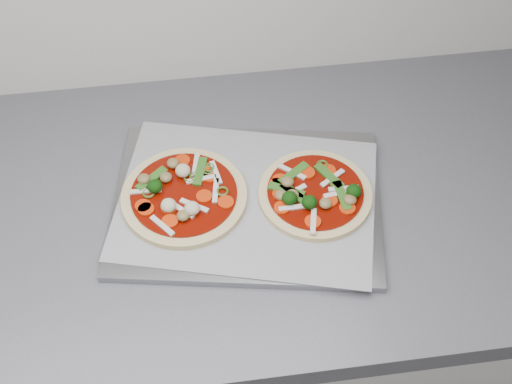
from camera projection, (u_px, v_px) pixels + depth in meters
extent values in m
cube|color=gray|center=(247.00, 202.00, 1.12)|extent=(0.46, 0.38, 0.01)
cube|color=#9A9A9F|center=(247.00, 199.00, 1.11)|extent=(0.46, 0.38, 0.00)
cylinder|color=#DEBE85|center=(184.00, 197.00, 1.11)|extent=(0.21, 0.21, 0.01)
cylinder|color=#760C00|center=(184.00, 194.00, 1.10)|extent=(0.17, 0.17, 0.00)
cylinder|color=red|center=(143.00, 206.00, 1.08)|extent=(0.03, 0.03, 0.00)
cube|color=beige|center=(216.00, 191.00, 1.10)|extent=(0.02, 0.05, 0.00)
torus|color=#374914|center=(208.00, 170.00, 1.13)|extent=(0.02, 0.02, 0.00)
cylinder|color=red|center=(210.00, 176.00, 1.12)|extent=(0.03, 0.03, 0.00)
ellipsoid|color=brown|center=(166.00, 177.00, 1.11)|extent=(0.03, 0.03, 0.01)
torus|color=#374914|center=(149.00, 193.00, 1.10)|extent=(0.02, 0.02, 0.00)
cube|color=beige|center=(201.00, 179.00, 1.11)|extent=(0.05, 0.01, 0.00)
cylinder|color=red|center=(146.00, 209.00, 1.08)|extent=(0.03, 0.03, 0.00)
cube|color=#3B6924|center=(200.00, 171.00, 1.12)|extent=(0.03, 0.06, 0.00)
cube|color=beige|center=(162.00, 226.00, 1.06)|extent=(0.04, 0.04, 0.00)
ellipsoid|color=beige|center=(192.00, 208.00, 1.07)|extent=(0.03, 0.03, 0.02)
ellipsoid|color=brown|center=(183.00, 216.00, 1.06)|extent=(0.03, 0.03, 0.01)
ellipsoid|color=brown|center=(144.00, 179.00, 1.11)|extent=(0.03, 0.03, 0.01)
cube|color=beige|center=(146.00, 191.00, 1.10)|extent=(0.05, 0.01, 0.00)
cube|color=beige|center=(194.00, 206.00, 1.08)|extent=(0.04, 0.03, 0.00)
cube|color=beige|center=(181.00, 210.00, 1.08)|extent=(0.04, 0.04, 0.00)
cylinder|color=red|center=(169.00, 208.00, 1.08)|extent=(0.03, 0.03, 0.00)
torus|color=#374914|center=(222.00, 191.00, 1.10)|extent=(0.03, 0.03, 0.00)
cylinder|color=red|center=(226.00, 202.00, 1.09)|extent=(0.03, 0.03, 0.00)
cube|color=beige|center=(196.00, 165.00, 1.13)|extent=(0.02, 0.05, 0.00)
ellipsoid|color=beige|center=(183.00, 171.00, 1.12)|extent=(0.03, 0.03, 0.02)
cylinder|color=red|center=(203.00, 172.00, 1.12)|extent=(0.03, 0.03, 0.00)
cube|color=#3B6924|center=(152.00, 179.00, 1.11)|extent=(0.05, 0.05, 0.00)
torus|color=#374914|center=(209.00, 168.00, 1.13)|extent=(0.02, 0.02, 0.00)
cylinder|color=red|center=(204.00, 196.00, 1.09)|extent=(0.03, 0.03, 0.00)
ellipsoid|color=#113A09|center=(155.00, 186.00, 1.10)|extent=(0.02, 0.02, 0.02)
ellipsoid|color=brown|center=(173.00, 163.00, 1.13)|extent=(0.02, 0.02, 0.01)
ellipsoid|color=beige|center=(169.00, 205.00, 1.07)|extent=(0.03, 0.03, 0.02)
torus|color=#374914|center=(190.00, 178.00, 1.12)|extent=(0.02, 0.02, 0.00)
torus|color=#374914|center=(195.00, 177.00, 1.12)|extent=(0.03, 0.03, 0.00)
cylinder|color=red|center=(182.00, 161.00, 1.14)|extent=(0.03, 0.03, 0.00)
cube|color=beige|center=(216.00, 173.00, 1.12)|extent=(0.02, 0.05, 0.00)
cylinder|color=red|center=(170.00, 221.00, 1.06)|extent=(0.03, 0.03, 0.00)
cylinder|color=#DEBE85|center=(315.00, 194.00, 1.11)|extent=(0.19, 0.19, 0.01)
cylinder|color=#760C00|center=(315.00, 192.00, 1.11)|extent=(0.16, 0.16, 0.00)
cube|color=#3B6924|center=(295.00, 195.00, 1.10)|extent=(0.05, 0.06, 0.00)
ellipsoid|color=#113A09|center=(309.00, 202.00, 1.08)|extent=(0.03, 0.03, 0.02)
ellipsoid|color=brown|center=(292.00, 195.00, 1.09)|extent=(0.03, 0.03, 0.01)
ellipsoid|color=#113A09|center=(354.00, 191.00, 1.09)|extent=(0.03, 0.03, 0.02)
ellipsoid|color=brown|center=(281.00, 195.00, 1.09)|extent=(0.03, 0.03, 0.01)
torus|color=#374914|center=(322.00, 165.00, 1.13)|extent=(0.02, 0.02, 0.00)
cylinder|color=red|center=(280.00, 194.00, 1.10)|extent=(0.04, 0.04, 0.00)
cube|color=beige|center=(294.00, 207.00, 1.08)|extent=(0.05, 0.01, 0.00)
ellipsoid|color=brown|center=(350.00, 200.00, 1.09)|extent=(0.02, 0.02, 0.01)
cube|color=#3B6924|center=(329.00, 176.00, 1.12)|extent=(0.04, 0.06, 0.00)
cylinder|color=red|center=(277.00, 185.00, 1.11)|extent=(0.03, 0.03, 0.00)
ellipsoid|color=#113A09|center=(290.00, 198.00, 1.08)|extent=(0.03, 0.03, 0.02)
ellipsoid|color=brown|center=(325.00, 203.00, 1.08)|extent=(0.03, 0.03, 0.01)
cylinder|color=red|center=(329.00, 201.00, 1.09)|extent=(0.04, 0.04, 0.00)
cube|color=beige|center=(344.00, 189.00, 1.10)|extent=(0.05, 0.01, 0.00)
cube|color=beige|center=(313.00, 221.00, 1.06)|extent=(0.02, 0.05, 0.00)
cylinder|color=red|center=(280.00, 180.00, 1.12)|extent=(0.03, 0.03, 0.00)
cube|color=beige|center=(338.00, 194.00, 1.10)|extent=(0.05, 0.01, 0.00)
cube|color=#3B6924|center=(294.00, 174.00, 1.12)|extent=(0.06, 0.05, 0.00)
cylinder|color=red|center=(349.00, 195.00, 1.10)|extent=(0.04, 0.04, 0.00)
cylinder|color=red|center=(282.00, 207.00, 1.08)|extent=(0.03, 0.03, 0.00)
cube|color=beige|center=(332.00, 178.00, 1.12)|extent=(0.04, 0.03, 0.00)
cylinder|color=red|center=(328.00, 170.00, 1.13)|extent=(0.03, 0.03, 0.00)
cube|color=#3B6924|center=(342.00, 196.00, 1.10)|extent=(0.02, 0.06, 0.00)
ellipsoid|color=brown|center=(288.00, 182.00, 1.11)|extent=(0.03, 0.03, 0.01)
cube|color=#3B6924|center=(286.00, 190.00, 1.10)|extent=(0.06, 0.04, 0.00)
cube|color=beige|center=(292.00, 172.00, 1.13)|extent=(0.04, 0.04, 0.00)
cylinder|color=red|center=(347.00, 208.00, 1.08)|extent=(0.03, 0.03, 0.00)
cylinder|color=red|center=(313.00, 222.00, 1.06)|extent=(0.03, 0.03, 0.00)
torus|color=#374914|center=(336.00, 183.00, 1.11)|extent=(0.03, 0.03, 0.00)
cube|color=beige|center=(293.00, 192.00, 1.10)|extent=(0.05, 0.03, 0.00)
cylinder|color=red|center=(307.00, 173.00, 1.13)|extent=(0.03, 0.03, 0.00)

